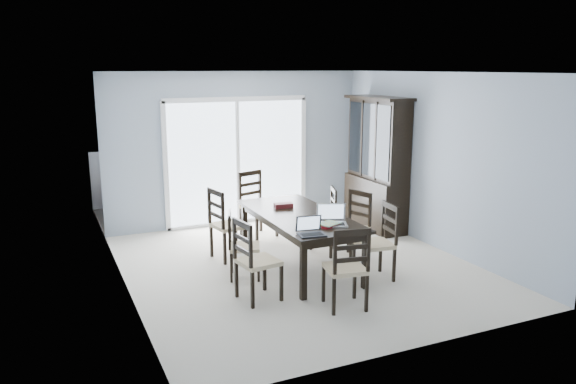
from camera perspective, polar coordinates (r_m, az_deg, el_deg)
name	(u,v)px	position (r m, az deg, el deg)	size (l,w,h in m)	color
floor	(299,267)	(7.71, 1.13, -7.64)	(5.00, 5.00, 0.00)	beige
ceiling	(300,72)	(7.24, 1.22, 12.06)	(5.00, 5.00, 0.00)	white
back_wall	(237,149)	(9.65, -5.21, 4.40)	(4.50, 0.02, 2.60)	#929FAE
wall_left	(123,188)	(6.73, -16.40, 0.35)	(0.02, 5.00, 2.60)	#929FAE
wall_right	(437,162)	(8.56, 14.93, 2.98)	(0.02, 5.00, 2.60)	#929FAE
balcony	(221,212)	(10.85, -6.80, -1.99)	(4.50, 2.00, 0.10)	gray
railing	(206,172)	(11.66, -8.36, 2.00)	(4.50, 0.06, 1.10)	#99999E
dining_table	(299,220)	(7.51, 1.16, -2.82)	(1.00, 2.20, 0.75)	black
china_hutch	(377,165)	(9.46, 9.04, 2.73)	(0.50, 1.38, 2.20)	black
sliding_door	(238,161)	(9.66, -5.14, 3.13)	(2.52, 0.05, 2.18)	silver
chair_left_near	(251,252)	(6.47, -3.78, -6.09)	(0.50, 0.49, 1.13)	black
chair_left_mid	(238,238)	(7.21, -5.13, -4.66)	(0.50, 0.49, 1.01)	black
chair_left_far	(224,217)	(7.89, -6.57, -2.50)	(0.53, 0.52, 1.18)	black
chair_right_near	(382,233)	(7.27, 9.48, -4.14)	(0.48, 0.47, 1.13)	black
chair_right_mid	(355,218)	(7.99, 6.79, -2.62)	(0.53, 0.53, 1.10)	black
chair_right_far	(327,211)	(8.47, 3.96, -1.92)	(0.50, 0.50, 1.04)	black
chair_end_near	(348,260)	(6.25, 6.14, -6.85)	(0.49, 0.50, 1.12)	black
chair_end_far	(255,197)	(9.00, -3.41, -0.48)	(0.57, 0.58, 1.20)	black
laptop_dark	(312,231)	(6.54, 2.44, -3.99)	(0.34, 0.26, 0.21)	black
laptop_silver	(332,220)	(6.96, 4.50, -2.90)	(0.44, 0.38, 0.25)	#B0B0B2
book_stack	(328,225)	(6.92, 4.12, -3.33)	(0.32, 0.29, 0.04)	maroon
cell_phone	(348,232)	(6.71, 6.08, -4.02)	(0.12, 0.06, 0.01)	black
game_box	(283,205)	(7.81, -0.47, -1.37)	(0.26, 0.13, 0.06)	#470E1A
hot_tub	(195,187)	(10.65, -9.41, 0.54)	(2.03, 1.86, 0.94)	maroon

